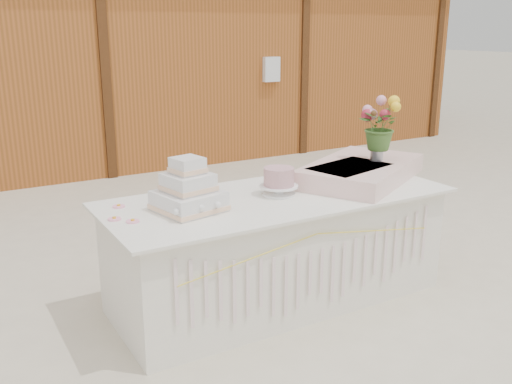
% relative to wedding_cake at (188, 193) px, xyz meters
% --- Properties ---
extents(ground, '(80.00, 80.00, 0.00)m').
position_rel_wedding_cake_xyz_m(ground, '(0.66, 0.00, -0.89)').
color(ground, beige).
rests_on(ground, ground).
extents(barn, '(12.60, 4.60, 3.30)m').
position_rel_wedding_cake_xyz_m(barn, '(0.65, 5.99, 0.79)').
color(barn, '#984E20').
rests_on(barn, ground).
extents(cake_table, '(2.40, 1.00, 0.77)m').
position_rel_wedding_cake_xyz_m(cake_table, '(0.66, -0.00, -0.50)').
color(cake_table, silver).
rests_on(cake_table, ground).
extents(wedding_cake, '(0.44, 0.44, 0.34)m').
position_rel_wedding_cake_xyz_m(wedding_cake, '(0.00, 0.00, 0.00)').
color(wedding_cake, silver).
rests_on(wedding_cake, cake_table).
extents(pink_cake_stand, '(0.26, 0.26, 0.19)m').
position_rel_wedding_cake_xyz_m(pink_cake_stand, '(0.67, 0.01, -0.01)').
color(pink_cake_stand, white).
rests_on(pink_cake_stand, cake_table).
extents(satin_runner, '(1.24, 1.06, 0.14)m').
position_rel_wedding_cake_xyz_m(satin_runner, '(1.42, 0.04, -0.05)').
color(satin_runner, beige).
rests_on(satin_runner, cake_table).
extents(flower_vase, '(0.10, 0.10, 0.13)m').
position_rel_wedding_cake_xyz_m(flower_vase, '(1.56, 0.03, 0.09)').
color(flower_vase, '#B2B2B6').
rests_on(flower_vase, satin_runner).
extents(bouquet, '(0.43, 0.43, 0.36)m').
position_rel_wedding_cake_xyz_m(bouquet, '(1.56, 0.03, 0.34)').
color(bouquet, '#416A2A').
rests_on(bouquet, flower_vase).
extents(loose_flowers, '(0.24, 0.41, 0.02)m').
position_rel_wedding_cake_xyz_m(loose_flowers, '(-0.40, 0.14, -0.11)').
color(loose_flowers, '#FF9BBB').
rests_on(loose_flowers, cake_table).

